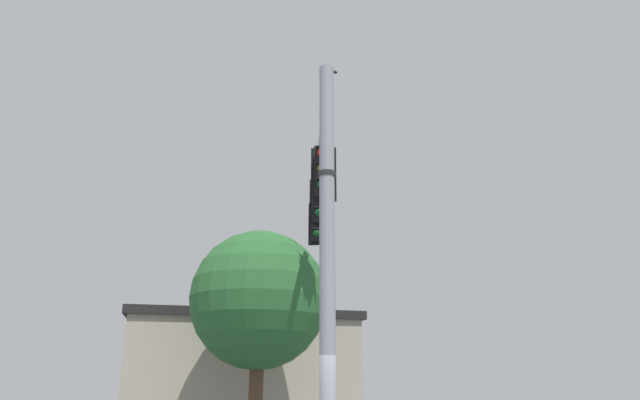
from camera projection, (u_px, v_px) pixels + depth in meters
The scene contains 9 objects.
signal_pole at pixel (327, 271), 9.00m from camera, with size 0.26×0.26×7.70m, color gray.
mast_arm at pixel (321, 162), 12.94m from camera, with size 0.17×0.17×6.20m, color gray.
traffic_light_nearest_pole at pixel (323, 171), 11.34m from camera, with size 0.54×0.49×1.31m.
traffic_light_mid_inner at pixel (320, 200), 13.19m from camera, with size 0.54×0.49×1.31m.
traffic_light_mid_outer at pixel (317, 222), 15.05m from camera, with size 0.54×0.49×1.31m.
street_name_sign at pixel (326, 180), 9.82m from camera, with size 0.30×1.28×0.22m.
bird_flying at pixel (331, 71), 15.63m from camera, with size 0.40×0.26×0.13m.
storefront_building at pixel (238, 375), 21.08m from camera, with size 10.07×9.44×4.46m.
tree_by_storefront at pixel (259, 300), 16.35m from camera, with size 4.13×4.13×6.49m.
Camera 1 is at (-0.56, 8.90, 2.17)m, focal length 30.48 mm.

